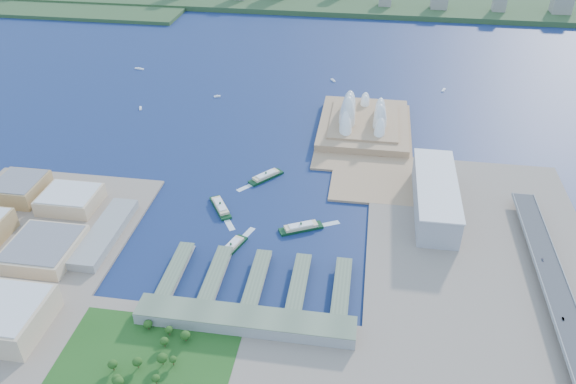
% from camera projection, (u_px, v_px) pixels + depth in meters
% --- Properties ---
extents(ground, '(3000.00, 3000.00, 0.00)m').
position_uv_depth(ground, '(258.00, 236.00, 623.43)').
color(ground, '#0E1A41').
rests_on(ground, ground).
extents(east_land, '(240.00, 500.00, 3.00)m').
position_uv_depth(east_land, '(488.00, 288.00, 550.90)').
color(east_land, gray).
rests_on(east_land, ground).
extents(peninsula, '(135.00, 220.00, 3.00)m').
position_uv_depth(peninsula, '(365.00, 134.00, 823.65)').
color(peninsula, '#A27E58').
rests_on(peninsula, ground).
extents(far_shore, '(2200.00, 260.00, 12.00)m').
position_uv_depth(far_shore, '(333.00, 1.00, 1429.28)').
color(far_shore, '#2D4926').
rests_on(far_shore, ground).
extents(opera_house, '(134.00, 180.00, 58.00)m').
position_uv_depth(opera_house, '(365.00, 110.00, 823.72)').
color(opera_house, white).
rests_on(opera_house, peninsula).
extents(toaster_building, '(45.00, 155.00, 35.00)m').
position_uv_depth(toaster_building, '(435.00, 196.00, 653.50)').
color(toaster_building, gray).
rests_on(toaster_building, east_land).
extents(expressway, '(26.00, 340.00, 11.85)m').
position_uv_depth(expressway, '(556.00, 297.00, 530.96)').
color(expressway, gray).
rests_on(expressway, east_land).
extents(west_buildings, '(200.00, 280.00, 27.00)m').
position_uv_depth(west_buildings, '(11.00, 242.00, 588.24)').
color(west_buildings, '#A48352').
rests_on(west_buildings, west_land).
extents(ferry_wharves, '(184.00, 90.00, 9.30)m').
position_uv_depth(ferry_wharves, '(257.00, 279.00, 557.17)').
color(ferry_wharves, '#59684F').
rests_on(ferry_wharves, ground).
extents(terminal_building, '(200.00, 28.00, 12.00)m').
position_uv_depth(terminal_building, '(245.00, 321.00, 505.11)').
color(terminal_building, gray).
rests_on(terminal_building, south_land).
extents(park, '(150.00, 110.00, 16.00)m').
position_uv_depth(park, '(143.00, 357.00, 468.11)').
color(park, '#194714').
rests_on(park, south_land).
extents(ferry_a, '(36.90, 49.00, 9.41)m').
position_uv_depth(ferry_a, '(220.00, 206.00, 664.87)').
color(ferry_a, '#0C3317').
rests_on(ferry_a, ground).
extents(ferry_b, '(41.74, 46.08, 9.39)m').
position_uv_depth(ferry_b, '(266.00, 175.00, 722.36)').
color(ferry_b, '#0C3317').
rests_on(ferry_b, ground).
extents(ferry_c, '(28.12, 49.94, 9.19)m').
position_uv_depth(ferry_c, '(231.00, 247.00, 600.50)').
color(ferry_c, '#0C3317').
rests_on(ferry_c, ground).
extents(ferry_d, '(50.60, 33.99, 9.49)m').
position_uv_depth(ferry_d, '(301.00, 226.00, 630.82)').
color(ferry_d, '#0C3317').
rests_on(ferry_d, ground).
extents(boat_a, '(7.67, 13.49, 2.54)m').
position_uv_depth(boat_a, '(140.00, 108.00, 900.88)').
color(boat_a, white).
rests_on(boat_a, ground).
extents(boat_b, '(11.38, 7.89, 2.91)m').
position_uv_depth(boat_b, '(217.00, 96.00, 939.68)').
color(boat_b, white).
rests_on(boat_b, ground).
extents(boat_c, '(8.20, 14.30, 3.09)m').
position_uv_depth(boat_c, '(444.00, 90.00, 961.78)').
color(boat_c, white).
rests_on(boat_c, ground).
extents(boat_d, '(18.01, 7.04, 2.97)m').
position_uv_depth(boat_d, '(139.00, 68.00, 1045.56)').
color(boat_d, white).
rests_on(boat_d, ground).
extents(boat_e, '(9.85, 12.64, 3.04)m').
position_uv_depth(boat_e, '(333.00, 80.00, 998.13)').
color(boat_e, white).
rests_on(boat_e, ground).
extents(car_b, '(1.36, 3.90, 1.28)m').
position_uv_depth(car_b, '(563.00, 319.00, 498.29)').
color(car_b, slate).
rests_on(car_b, expressway).
extents(car_c, '(1.63, 4.02, 1.17)m').
position_uv_depth(car_c, '(543.00, 260.00, 565.72)').
color(car_c, slate).
rests_on(car_c, expressway).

